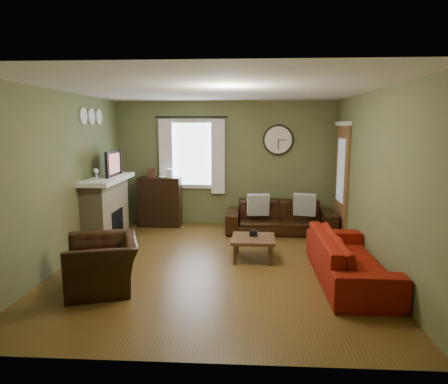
# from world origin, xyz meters

# --- Properties ---
(floor) EXTENTS (4.60, 5.20, 0.00)m
(floor) POSITION_xyz_m (0.00, 0.00, 0.00)
(floor) COLOR #553C18
(floor) RESTS_ON ground
(ceiling) EXTENTS (4.60, 5.20, 0.00)m
(ceiling) POSITION_xyz_m (0.00, 0.00, 2.60)
(ceiling) COLOR white
(ceiling) RESTS_ON ground
(wall_left) EXTENTS (0.00, 5.20, 2.60)m
(wall_left) POSITION_xyz_m (-2.30, 0.00, 1.30)
(wall_left) COLOR #5F663C
(wall_left) RESTS_ON ground
(wall_right) EXTENTS (0.00, 5.20, 2.60)m
(wall_right) POSITION_xyz_m (2.30, 0.00, 1.30)
(wall_right) COLOR #5F663C
(wall_right) RESTS_ON ground
(wall_back) EXTENTS (4.60, 0.00, 2.60)m
(wall_back) POSITION_xyz_m (0.00, 2.60, 1.30)
(wall_back) COLOR #5F663C
(wall_back) RESTS_ON ground
(wall_front) EXTENTS (4.60, 0.00, 2.60)m
(wall_front) POSITION_xyz_m (0.00, -2.60, 1.30)
(wall_front) COLOR #5F663C
(wall_front) RESTS_ON ground
(fireplace) EXTENTS (0.40, 1.40, 1.10)m
(fireplace) POSITION_xyz_m (-2.10, 1.15, 0.55)
(fireplace) COLOR tan
(fireplace) RESTS_ON floor
(firebox) EXTENTS (0.04, 0.60, 0.55)m
(firebox) POSITION_xyz_m (-1.91, 1.15, 0.30)
(firebox) COLOR black
(firebox) RESTS_ON fireplace
(mantel) EXTENTS (0.58, 1.60, 0.08)m
(mantel) POSITION_xyz_m (-2.07, 1.15, 1.14)
(mantel) COLOR white
(mantel) RESTS_ON fireplace
(tv) EXTENTS (0.08, 0.60, 0.35)m
(tv) POSITION_xyz_m (-2.05, 1.30, 1.35)
(tv) COLOR black
(tv) RESTS_ON mantel
(tv_screen) EXTENTS (0.02, 0.62, 0.36)m
(tv_screen) POSITION_xyz_m (-1.97, 1.30, 1.41)
(tv_screen) COLOR #994C3F
(tv_screen) RESTS_ON mantel
(medallion_left) EXTENTS (0.28, 0.28, 0.03)m
(medallion_left) POSITION_xyz_m (-2.28, 0.80, 2.25)
(medallion_left) COLOR white
(medallion_left) RESTS_ON wall_left
(medallion_mid) EXTENTS (0.28, 0.28, 0.03)m
(medallion_mid) POSITION_xyz_m (-2.28, 1.15, 2.25)
(medallion_mid) COLOR white
(medallion_mid) RESTS_ON wall_left
(medallion_right) EXTENTS (0.28, 0.28, 0.03)m
(medallion_right) POSITION_xyz_m (-2.28, 1.50, 2.25)
(medallion_right) COLOR white
(medallion_right) RESTS_ON wall_left
(window_pane) EXTENTS (1.00, 0.02, 1.30)m
(window_pane) POSITION_xyz_m (-0.70, 2.58, 1.50)
(window_pane) COLOR silver
(window_pane) RESTS_ON wall_back
(curtain_rod) EXTENTS (0.03, 0.03, 1.50)m
(curtain_rod) POSITION_xyz_m (-0.70, 2.48, 2.27)
(curtain_rod) COLOR black
(curtain_rod) RESTS_ON wall_back
(curtain_left) EXTENTS (0.28, 0.04, 1.55)m
(curtain_left) POSITION_xyz_m (-1.25, 2.48, 1.45)
(curtain_left) COLOR white
(curtain_left) RESTS_ON wall_back
(curtain_right) EXTENTS (0.28, 0.04, 1.55)m
(curtain_right) POSITION_xyz_m (-0.15, 2.48, 1.45)
(curtain_right) COLOR white
(curtain_right) RESTS_ON wall_back
(wall_clock) EXTENTS (0.64, 0.06, 0.64)m
(wall_clock) POSITION_xyz_m (1.10, 2.55, 1.80)
(wall_clock) COLOR white
(wall_clock) RESTS_ON wall_back
(door) EXTENTS (0.05, 0.90, 2.10)m
(door) POSITION_xyz_m (2.27, 1.85, 1.05)
(door) COLOR brown
(door) RESTS_ON floor
(bookshelf) EXTENTS (0.87, 0.37, 1.03)m
(bookshelf) POSITION_xyz_m (-1.35, 2.29, 0.52)
(bookshelf) COLOR black
(bookshelf) RESTS_ON floor
(book) EXTENTS (0.25, 0.27, 0.02)m
(book) POSITION_xyz_m (-1.33, 2.25, 0.96)
(book) COLOR #4B311F
(book) RESTS_ON bookshelf
(sofa_brown) EXTENTS (2.13, 0.83, 0.62)m
(sofa_brown) POSITION_xyz_m (1.12, 1.91, 0.31)
(sofa_brown) COLOR black
(sofa_brown) RESTS_ON floor
(pillow_left) EXTENTS (0.45, 0.24, 0.43)m
(pillow_left) POSITION_xyz_m (1.60, 1.98, 0.55)
(pillow_left) COLOR #9EA2A3
(pillow_left) RESTS_ON sofa_brown
(pillow_right) EXTENTS (0.44, 0.18, 0.43)m
(pillow_right) POSITION_xyz_m (0.69, 1.92, 0.55)
(pillow_right) COLOR #9EA2A3
(pillow_right) RESTS_ON sofa_brown
(sofa_red) EXTENTS (0.84, 2.15, 0.63)m
(sofa_red) POSITION_xyz_m (1.86, -0.54, 0.31)
(sofa_red) COLOR maroon
(sofa_red) RESTS_ON floor
(armchair) EXTENTS (1.16, 1.24, 0.65)m
(armchair) POSITION_xyz_m (-1.39, -1.00, 0.33)
(armchair) COLOR black
(armchair) RESTS_ON floor
(coffee_table) EXTENTS (0.69, 0.69, 0.36)m
(coffee_table) POSITION_xyz_m (0.57, 0.25, 0.18)
(coffee_table) COLOR #4B311F
(coffee_table) RESTS_ON floor
(tissue_box) EXTENTS (0.13, 0.13, 0.09)m
(tissue_box) POSITION_xyz_m (0.57, 0.33, 0.40)
(tissue_box) COLOR black
(tissue_box) RESTS_ON coffee_table
(wine_glass_a) EXTENTS (0.07, 0.07, 0.21)m
(wine_glass_a) POSITION_xyz_m (-2.05, 0.62, 1.28)
(wine_glass_a) COLOR white
(wine_glass_a) RESTS_ON mantel
(wine_glass_b) EXTENTS (0.06, 0.06, 0.18)m
(wine_glass_b) POSITION_xyz_m (-2.05, 0.67, 1.27)
(wine_glass_b) COLOR white
(wine_glass_b) RESTS_ON mantel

